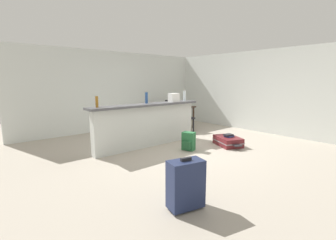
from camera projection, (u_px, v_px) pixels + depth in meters
name	position (u px, v px, depth m)	size (l,w,h in m)	color
ground_plane	(183.00, 148.00, 5.81)	(13.00, 13.00, 0.05)	#ADA393
wall_back	(119.00, 91.00, 7.88)	(6.60, 0.10, 2.50)	silver
wall_right	(244.00, 91.00, 7.77)	(0.10, 6.00, 2.50)	silver
partition_half_wall	(148.00, 126.00, 5.77)	(2.80, 0.20, 0.99)	silver
bar_countertop	(148.00, 105.00, 5.69)	(2.96, 0.40, 0.05)	#4C4C51
bottle_amber	(97.00, 102.00, 4.89)	(0.06, 0.06, 0.23)	#9E661E
bottle_blue	(146.00, 98.00, 5.75)	(0.07, 0.07, 0.27)	#284C89
bottle_clear	(184.00, 96.00, 6.45)	(0.07, 0.07, 0.27)	silver
grocery_bag	(174.00, 98.00, 6.17)	(0.26, 0.18, 0.22)	silver
dining_table	(176.00, 109.00, 7.90)	(1.10, 0.80, 0.74)	#332319
dining_chair_near_partition	(185.00, 115.00, 7.48)	(0.42, 0.42, 0.93)	black
dining_chair_far_side	(168.00, 111.00, 8.35)	(0.41, 0.41, 0.93)	black
suitcase_flat_maroon	(228.00, 141.00, 5.88)	(0.73, 0.89, 0.22)	maroon
suitcase_upright_navy	(186.00, 184.00, 2.94)	(0.48, 0.34, 0.67)	#1E284C
backpack_green	(188.00, 141.00, 5.49)	(0.30, 0.32, 0.42)	#286B3D
book_stack	(229.00, 135.00, 5.86)	(0.27, 0.20, 0.07)	#334C99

